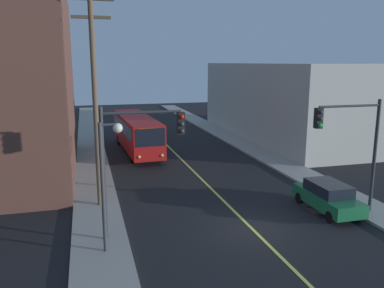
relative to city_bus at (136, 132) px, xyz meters
The scene contains 11 objects.
ground_plane 19.08m from the city_bus, 80.32° to the right, with size 120.00×120.00×0.00m, color black.
sidewalk_left 9.78m from the city_bus, 114.93° to the right, with size 2.50×90.00×0.15m, color gray.
sidewalk_right 13.72m from the city_bus, 39.88° to the right, with size 2.50×90.00×0.15m, color gray.
lane_stripe_center 5.23m from the city_bus, 49.39° to the right, with size 0.16×60.00×0.01m, color #D8CC4C.
building_right_warehouse 18.09m from the city_bus, 10.06° to the left, with size 12.00×24.93×7.87m.
city_bus is the anchor object (origin of this frame).
parked_car_green 19.36m from the city_bus, 65.25° to the right, with size 1.84×4.41×1.62m.
utility_pole_near 14.88m from the city_bus, 105.77° to the right, with size 2.40×0.28×11.60m.
traffic_signal_left_corner 18.51m from the city_bus, 96.94° to the right, with size 3.75×0.48×6.00m.
traffic_signal_right_corner 20.48m from the city_bus, 64.95° to the right, with size 3.75×0.48×6.00m.
street_lamp_left 19.81m from the city_bus, 100.62° to the right, with size 0.98×0.40×5.50m.
Camera 1 is at (-7.58, -16.48, 8.00)m, focal length 36.80 mm.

